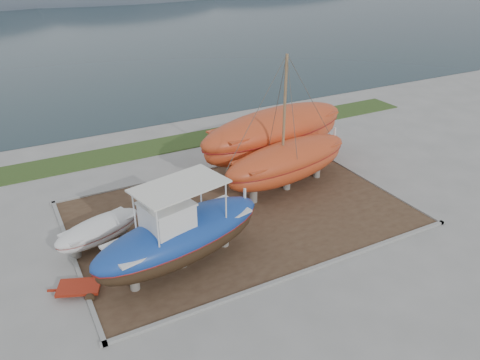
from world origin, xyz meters
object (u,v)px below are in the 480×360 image
blue_caique (180,227)px  orange_sailboat (290,125)px  red_trailer (79,289)px  orange_bare_hull (275,139)px  white_dinghy (99,233)px

blue_caique → orange_sailboat: bearing=13.1°
red_trailer → orange_sailboat: bearing=38.4°
orange_sailboat → red_trailer: (-13.23, -3.82, -4.01)m
orange_bare_hull → red_trailer: bearing=-164.2°
blue_caique → orange_bare_hull: 12.26m
orange_sailboat → orange_bare_hull: size_ratio=0.78×
blue_caique → orange_bare_hull: blue_caique is taller
orange_sailboat → red_trailer: 14.34m
white_dinghy → orange_bare_hull: bearing=-2.5°
orange_sailboat → orange_bare_hull: (1.15, 3.28, -2.21)m
blue_caique → white_dinghy: 4.85m
blue_caique → red_trailer: size_ratio=3.27×
blue_caique → orange_bare_hull: size_ratio=0.74×
orange_sailboat → red_trailer: orange_sailboat is taller
red_trailer → white_dinghy: bearing=84.6°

